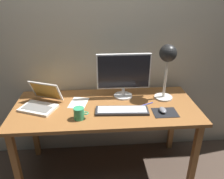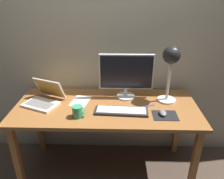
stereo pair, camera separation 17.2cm
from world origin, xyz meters
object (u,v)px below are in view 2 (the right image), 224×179
object	(u,v)px
pen	(147,106)
coffee_mug	(78,112)
keyboard_main	(121,111)
mouse	(163,113)
monitor	(126,74)
laptop	(45,96)
desk_lamp	(171,61)

from	to	relation	value
pen	coffee_mug	bearing A→B (deg)	-162.33
pen	keyboard_main	bearing A→B (deg)	-155.52
mouse	coffee_mug	world-z (taller)	coffee_mug
monitor	laptop	distance (m)	0.76
mouse	monitor	bearing A→B (deg)	133.28
coffee_mug	keyboard_main	bearing A→B (deg)	12.86
mouse	keyboard_main	bearing A→B (deg)	174.57
monitor	laptop	xyz separation A→B (m)	(-0.73, -0.12, -0.18)
keyboard_main	pen	size ratio (longest dim) A/B	3.20
mouse	coffee_mug	bearing A→B (deg)	-176.03
monitor	pen	bearing A→B (deg)	-43.18
keyboard_main	laptop	bearing A→B (deg)	166.87
keyboard_main	coffee_mug	distance (m)	0.36
monitor	desk_lamp	xyz separation A→B (m)	(0.37, -0.06, 0.15)
coffee_mug	mouse	bearing A→B (deg)	3.97
pen	desk_lamp	bearing A→B (deg)	32.13
coffee_mug	laptop	bearing A→B (deg)	144.48
coffee_mug	pen	xyz separation A→B (m)	(0.58, 0.18, -0.04)
monitor	mouse	distance (m)	0.48
desk_lamp	mouse	size ratio (longest dim) A/B	5.29
monitor	mouse	bearing A→B (deg)	-46.72
monitor	mouse	size ratio (longest dim) A/B	5.09
monitor	coffee_mug	world-z (taller)	monitor
desk_lamp	coffee_mug	xyz separation A→B (m)	(-0.76, -0.30, -0.33)
mouse	pen	world-z (taller)	mouse
monitor	coffee_mug	size ratio (longest dim) A/B	4.14
keyboard_main	laptop	size ratio (longest dim) A/B	1.19
monitor	pen	xyz separation A→B (m)	(0.19, -0.17, -0.23)
keyboard_main	desk_lamp	distance (m)	0.60
monitor	keyboard_main	bearing A→B (deg)	-98.84
mouse	pen	size ratio (longest dim) A/B	0.69
desk_lamp	pen	world-z (taller)	desk_lamp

